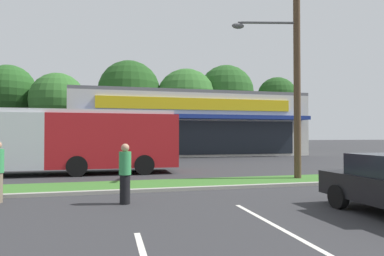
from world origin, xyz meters
name	(u,v)px	position (x,y,z in m)	size (l,w,h in m)	color
grass_median	(157,185)	(0.00, 14.00, 0.06)	(56.00, 2.20, 0.12)	#386B28
curb_lip	(162,190)	(0.00, 12.78, 0.06)	(56.00, 0.24, 0.12)	#99968C
parking_stripe_2	(279,228)	(1.72, 7.56, 0.00)	(0.12, 4.80, 0.01)	silver
storefront_building	(183,125)	(5.98, 36.63, 3.06)	(22.28, 14.60, 6.11)	beige
tree_left	(9,91)	(-13.41, 45.27, 7.32)	(6.08, 6.08, 10.38)	#473323
tree_mid_left	(58,100)	(-7.67, 43.26, 6.08)	(6.45, 6.45, 9.31)	#473323
tree_mid	(129,92)	(0.82, 46.40, 7.78)	(8.19, 8.19, 11.89)	#473323
tree_mid_right	(186,99)	(8.39, 45.37, 6.88)	(8.14, 8.14, 10.96)	#473323
tree_right	(226,93)	(14.30, 45.97, 7.95)	(7.81, 7.81, 11.87)	#473323
tree_far_right	(277,97)	(21.45, 44.48, 7.36)	(5.65, 5.65, 10.21)	#473323
utility_pole	(294,63)	(6.04, 14.18, 5.15)	(3.15, 2.37, 9.62)	#4C3826
city_bus	(61,139)	(-4.16, 19.11, 1.76)	(11.69, 2.74, 3.25)	#AD191E
car_1	(140,152)	(0.40, 25.92, 0.78)	(4.27, 1.92, 1.48)	slate
car_5	(68,153)	(-4.59, 26.02, 0.75)	(4.74, 1.87, 1.47)	#0C3F1E
pedestrian_mid	(125,174)	(-1.37, 10.91, 0.87)	(0.35, 0.35, 1.74)	black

